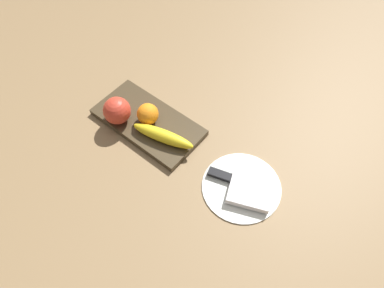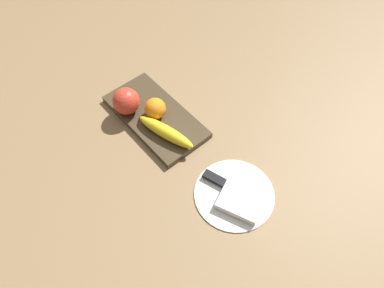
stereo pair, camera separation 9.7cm
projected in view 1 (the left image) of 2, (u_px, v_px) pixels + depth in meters
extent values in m
plane|color=#8E714B|center=(156.00, 123.00, 1.08)|extent=(2.40, 2.40, 0.00)
cube|color=#483A27|center=(148.00, 122.00, 1.06)|extent=(0.34, 0.17, 0.02)
sphere|color=red|center=(117.00, 111.00, 1.02)|extent=(0.08, 0.08, 0.08)
ellipsoid|color=yellow|center=(163.00, 136.00, 1.00)|extent=(0.19, 0.08, 0.04)
sphere|color=orange|center=(148.00, 114.00, 1.03)|extent=(0.06, 0.06, 0.06)
cylinder|color=white|center=(241.00, 187.00, 0.95)|extent=(0.22, 0.22, 0.01)
cube|color=white|center=(250.00, 190.00, 0.93)|extent=(0.14, 0.14, 0.02)
cube|color=silver|center=(245.00, 184.00, 0.94)|extent=(0.15, 0.06, 0.00)
cube|color=black|center=(224.00, 176.00, 0.95)|extent=(0.09, 0.05, 0.01)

